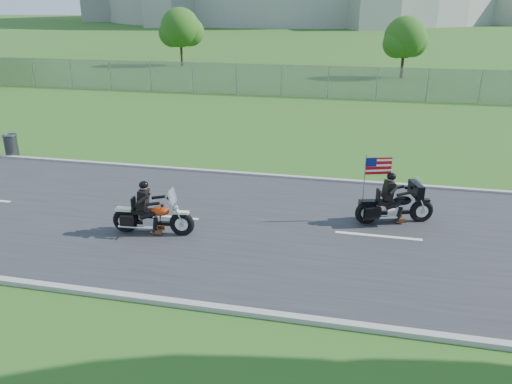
# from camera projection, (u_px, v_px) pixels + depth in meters

# --- Properties ---
(ground) EXTENTS (420.00, 420.00, 0.00)m
(ground) POSITION_uv_depth(u_px,v_px,m) (229.00, 224.00, 13.73)
(ground) COLOR #2F5219
(ground) RESTS_ON ground
(road) EXTENTS (120.00, 8.00, 0.04)m
(road) POSITION_uv_depth(u_px,v_px,m) (229.00, 223.00, 13.73)
(road) COLOR #28282B
(road) RESTS_ON ground
(curb_north) EXTENTS (120.00, 0.18, 0.12)m
(curb_north) POSITION_uv_depth(u_px,v_px,m) (260.00, 175.00, 17.41)
(curb_north) COLOR #9E9B93
(curb_north) RESTS_ON ground
(curb_south) EXTENTS (120.00, 0.18, 0.12)m
(curb_south) POSITION_uv_depth(u_px,v_px,m) (176.00, 303.00, 10.02)
(curb_south) COLOR #9E9B93
(curb_south) RESTS_ON ground
(fence) EXTENTS (60.00, 0.03, 2.00)m
(fence) POSITION_uv_depth(u_px,v_px,m) (236.00, 79.00, 32.63)
(fence) COLOR gray
(fence) RESTS_ON ground
(tree_fence_near) EXTENTS (3.52, 3.28, 4.75)m
(tree_fence_near) POSITION_uv_depth(u_px,v_px,m) (405.00, 39.00, 38.85)
(tree_fence_near) COLOR #382316
(tree_fence_near) RESTS_ON ground
(tree_fence_mid) EXTENTS (3.96, 3.69, 5.30)m
(tree_fence_mid) POSITION_uv_depth(u_px,v_px,m) (181.00, 30.00, 46.42)
(tree_fence_mid) COLOR #382316
(tree_fence_mid) RESTS_ON ground
(motorcycle_lead) EXTENTS (2.20, 0.64, 1.48)m
(motorcycle_lead) POSITION_uv_depth(u_px,v_px,m) (152.00, 218.00, 12.94)
(motorcycle_lead) COLOR black
(motorcycle_lead) RESTS_ON ground
(motorcycle_follow) EXTENTS (2.14, 1.02, 1.83)m
(motorcycle_follow) POSITION_uv_depth(u_px,v_px,m) (395.00, 206.00, 13.57)
(motorcycle_follow) COLOR black
(motorcycle_follow) RESTS_ON ground
(trash_can) EXTENTS (0.51, 0.51, 0.87)m
(trash_can) POSITION_uv_depth(u_px,v_px,m) (11.00, 146.00, 19.53)
(trash_can) COLOR #333237
(trash_can) RESTS_ON ground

